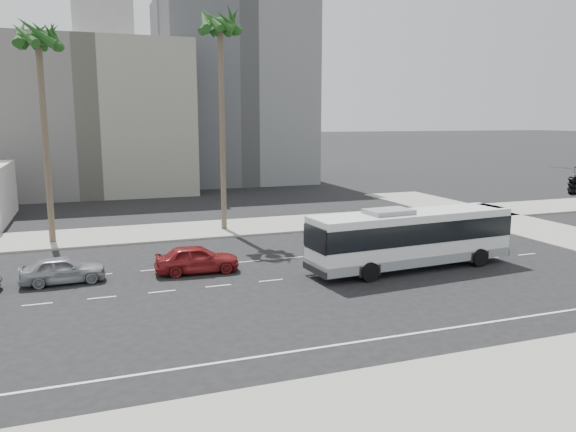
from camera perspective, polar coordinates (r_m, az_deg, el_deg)
name	(u,v)px	position (r m, az deg, el deg)	size (l,w,h in m)	color
ground	(320,276)	(32.40, 3.31, -6.12)	(700.00, 700.00, 0.00)	black
sidewalk_north	(247,227)	(46.65, -4.18, -1.08)	(120.00, 7.00, 0.15)	gray
sidewalk_south	(511,400)	(20.04, 21.83, -17.05)	(120.00, 7.00, 0.15)	gray
midrise_beige_west	(87,119)	(73.62, -19.89, 9.35)	(24.00, 18.00, 18.00)	slate
midrise_gray_center	(231,91)	(83.24, -5.85, 12.63)	(20.00, 20.00, 26.00)	#535558
civic_tower	(104,54)	(280.41, -18.32, 15.51)	(42.00, 42.00, 129.00)	beige
highrise_right	(214,62)	(266.17, -7.60, 15.40)	(26.00, 26.00, 70.00)	slate
highrise_far	(249,79)	(300.87, -4.05, 13.86)	(22.00, 22.00, 60.00)	slate
city_bus	(411,237)	(34.30, 12.50, -2.07)	(13.16, 3.89, 3.73)	silver
car_a	(197,259)	(33.23, -9.31, -4.34)	(4.90, 1.97, 1.67)	maroon
car_b	(63,270)	(33.15, -22.06, -5.11)	(4.48, 1.80, 1.53)	gray
palm_near	(220,29)	(45.23, -6.95, 18.45)	(5.15, 5.15, 17.35)	brown
palm_mid	(38,43)	(43.33, -24.21, 15.88)	(5.07, 5.07, 15.65)	brown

